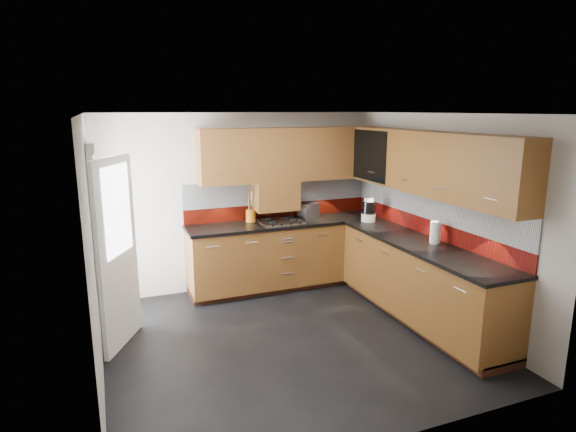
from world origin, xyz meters
name	(u,v)px	position (x,y,z in m)	size (l,w,h in m)	color
room	(290,204)	(0.00, 0.00, 1.50)	(4.00, 3.80, 2.64)	black
base_cabinets	(346,269)	(1.07, 0.72, 0.44)	(2.70, 3.20, 0.95)	brown
countertop	(347,233)	(1.05, 0.70, 0.92)	(2.72, 3.22, 0.04)	black
backsplash	(354,206)	(1.28, 0.93, 1.21)	(2.70, 3.20, 0.54)	maroon
upper_cabinets	(358,159)	(1.23, 0.78, 1.84)	(2.50, 3.20, 0.72)	brown
extractor_hood	(276,196)	(0.45, 1.64, 1.28)	(0.60, 0.33, 0.40)	brown
glass_cabinet	(379,153)	(1.71, 1.07, 1.87)	(0.32, 0.80, 0.66)	black
back_door	(106,247)	(-1.78, 0.75, 1.03)	(0.42, 1.19, 2.04)	white
gas_hob	(280,221)	(0.45, 1.47, 0.95)	(0.56, 0.50, 0.04)	silver
utensil_pot	(251,214)	(0.09, 1.66, 1.04)	(0.13, 0.13, 0.47)	orange
toaster	(309,210)	(0.95, 1.64, 1.04)	(0.33, 0.26, 0.21)	silver
food_processor	(369,211)	(1.59, 1.08, 1.09)	(0.19, 0.19, 0.32)	white
paper_towel	(435,232)	(1.73, -0.15, 1.07)	(0.12, 0.12, 0.25)	white
orange_cloth	(367,221)	(1.57, 1.08, 0.95)	(0.13, 0.11, 0.01)	#F2461A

